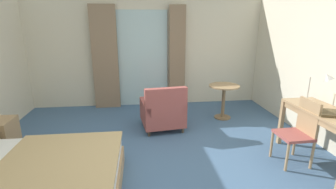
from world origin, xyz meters
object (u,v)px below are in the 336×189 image
at_px(bed, 20,185).
at_px(desk_chair, 300,129).
at_px(round_cafe_table, 224,94).
at_px(writing_desk, 327,118).
at_px(armchair_by_window, 163,112).
at_px(desk_lamp, 324,81).
at_px(closed_book, 328,113).

distance_m(bed, desk_chair, 3.52).
height_order(desk_chair, round_cafe_table, desk_chair).
relative_size(desk_chair, round_cafe_table, 1.31).
bearing_deg(bed, round_cafe_table, 36.64).
distance_m(writing_desk, armchair_by_window, 2.56).
height_order(writing_desk, desk_lamp, desk_lamp).
bearing_deg(desk_chair, closed_book, -28.26).
relative_size(bed, closed_book, 7.03).
xyz_separation_m(bed, closed_book, (3.74, 0.31, 0.54)).
bearing_deg(armchair_by_window, writing_desk, -33.99).
xyz_separation_m(writing_desk, desk_lamp, (0.16, 0.36, 0.44)).
height_order(closed_book, armchair_by_window, armchair_by_window).
bearing_deg(desk_lamp, round_cafe_table, 123.43).
relative_size(writing_desk, desk_chair, 1.42).
distance_m(desk_lamp, closed_book, 0.61).
distance_m(desk_lamp, round_cafe_table, 1.85).
xyz_separation_m(armchair_by_window, round_cafe_table, (1.30, 0.41, 0.19)).
bearing_deg(desk_lamp, armchair_by_window, 155.08).
relative_size(desk_lamp, round_cafe_table, 0.70).
bearing_deg(round_cafe_table, closed_book, -69.38).
distance_m(writing_desk, closed_book, 0.17).
height_order(desk_lamp, round_cafe_table, desk_lamp).
height_order(writing_desk, armchair_by_window, armchair_by_window).
bearing_deg(armchair_by_window, desk_chair, -38.02).
bearing_deg(desk_chair, bed, -172.53).
xyz_separation_m(bed, writing_desk, (3.82, 0.42, 0.42)).
height_order(armchair_by_window, round_cafe_table, armchair_by_window).
bearing_deg(closed_book, desk_chair, 172.46).
xyz_separation_m(closed_book, round_cafe_table, (-0.73, 1.93, -0.27)).
relative_size(desk_lamp, armchair_by_window, 0.58).
xyz_separation_m(desk_lamp, closed_book, (-0.24, -0.47, -0.32)).
relative_size(writing_desk, desk_lamp, 2.65).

